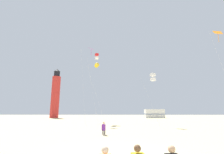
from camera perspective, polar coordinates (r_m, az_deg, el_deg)
name	(u,v)px	position (r m, az deg, el deg)	size (l,w,h in m)	color
kite_flyer_standing	(104,128)	(15.53, -2.91, -17.20)	(0.35, 0.51, 1.16)	#722D99
kite_box_scarlet	(97,56)	(33.71, -5.32, 7.09)	(2.57, 2.32, 13.59)	silver
kite_box_white	(153,77)	(25.65, 13.97, -0.06)	(2.33, 2.33, 7.74)	silver
kite_diamond_orange	(218,36)	(23.07, 32.90, 11.74)	(1.99, 1.99, 11.27)	silver
kite_tube_gold	(97,65)	(31.75, -5.24, 4.10)	(3.51, 3.02, 11.47)	silver
kite_diamond_magenta	(90,52)	(30.42, -7.45, 8.52)	(2.59, 2.59, 13.52)	silver
lighthouse_distant	(55,94)	(59.73, -18.96, -5.68)	(2.80, 2.80, 16.80)	red
rv_van_white	(154,114)	(58.10, 14.48, -12.17)	(6.61, 2.85, 2.80)	white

